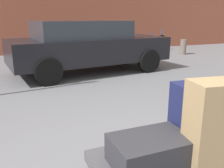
% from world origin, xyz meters
% --- Properties ---
extents(luggage_cart, '(1.26, 0.77, 0.34)m').
position_xyz_m(luggage_cart, '(0.00, 0.00, 0.27)').
color(luggage_cart, '#4C4C51').
rests_on(luggage_cart, ground_plane).
extents(suitcase_charcoal_front_right, '(0.65, 0.44, 0.23)m').
position_xyz_m(suitcase_charcoal_front_right, '(-0.19, -0.02, 0.46)').
color(suitcase_charcoal_front_right, '#2D2D33').
rests_on(suitcase_charcoal_front_right, luggage_cart).
extents(suitcase_tan_stacked_top, '(0.46, 0.34, 0.70)m').
position_xyz_m(suitcase_tan_stacked_top, '(0.27, -0.21, 0.69)').
color(suitcase_tan_stacked_top, '#9E7F56').
rests_on(suitcase_tan_stacked_top, luggage_cart).
extents(suitcase_navy_rear_left, '(0.44, 0.29, 0.60)m').
position_xyz_m(suitcase_navy_rear_left, '(0.36, 0.10, 0.64)').
color(suitcase_navy_rear_left, '#191E47').
rests_on(suitcase_navy_rear_left, luggage_cart).
extents(parked_car, '(4.46, 2.27, 1.42)m').
position_xyz_m(parked_car, '(0.91, 4.98, 0.76)').
color(parked_car, black).
rests_on(parked_car, ground_plane).
extents(bicycle_leaning, '(1.72, 0.50, 0.96)m').
position_xyz_m(bicycle_leaning, '(5.08, 8.04, 0.37)').
color(bicycle_leaning, black).
rests_on(bicycle_leaning, ground_plane).
extents(bollard_kerb_near, '(0.26, 0.26, 0.62)m').
position_xyz_m(bollard_kerb_near, '(2.73, 6.69, 0.31)').
color(bollard_kerb_near, '#72665B').
rests_on(bollard_kerb_near, ground_plane).
extents(bollard_kerb_mid, '(0.26, 0.26, 0.62)m').
position_xyz_m(bollard_kerb_mid, '(4.14, 6.69, 0.31)').
color(bollard_kerb_mid, '#72665B').
rests_on(bollard_kerb_mid, ground_plane).
extents(bollard_kerb_far, '(0.26, 0.26, 0.62)m').
position_xyz_m(bollard_kerb_far, '(5.66, 6.69, 0.31)').
color(bollard_kerb_far, '#72665B').
rests_on(bollard_kerb_far, ground_plane).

